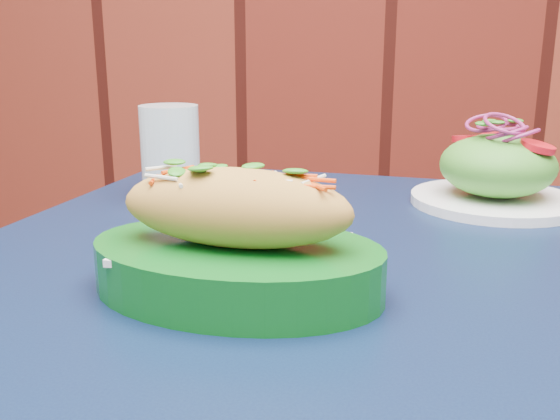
# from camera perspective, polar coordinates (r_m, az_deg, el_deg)

# --- Properties ---
(cafe_table) EXTENTS (0.91, 0.91, 0.75)m
(cafe_table) POSITION_cam_1_polar(r_m,az_deg,el_deg) (0.65, 6.17, -11.86)
(cafe_table) COLOR black
(cafe_table) RESTS_ON ground
(banh_mi_basket) EXTENTS (0.27, 0.20, 0.12)m
(banh_mi_basket) POSITION_cam_1_polar(r_m,az_deg,el_deg) (0.52, -4.03, -3.09)
(banh_mi_basket) COLOR #0A5917
(banh_mi_basket) RESTS_ON cafe_table
(salad_plate) EXTENTS (0.21, 0.21, 0.12)m
(salad_plate) POSITION_cam_1_polar(r_m,az_deg,el_deg) (0.85, 19.21, 3.31)
(salad_plate) COLOR white
(salad_plate) RESTS_ON cafe_table
(water_glass) EXTENTS (0.08, 0.08, 0.12)m
(water_glass) POSITION_cam_1_polar(r_m,az_deg,el_deg) (0.84, -9.99, 5.16)
(water_glass) COLOR silver
(water_glass) RESTS_ON cafe_table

